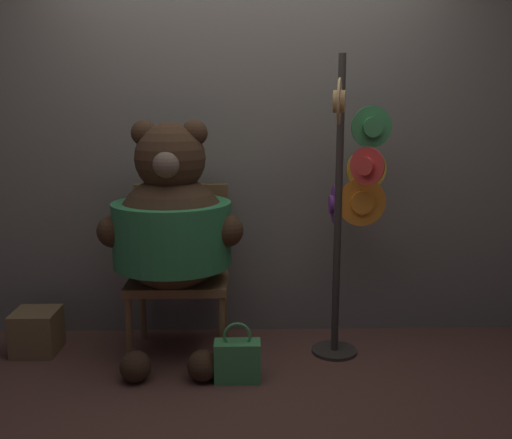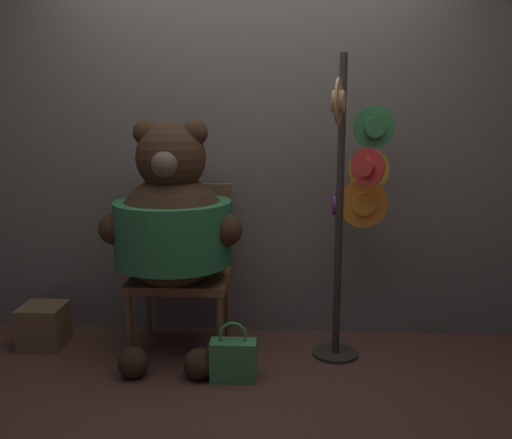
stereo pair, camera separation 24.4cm
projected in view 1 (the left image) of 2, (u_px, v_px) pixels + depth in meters
name	position (u px, v px, depth m)	size (l,w,h in m)	color
ground_plane	(244.00, 376.00, 3.24)	(14.00, 14.00, 0.00)	brown
wall_back	(243.00, 129.00, 3.71)	(8.00, 0.10, 2.73)	slate
chair	(180.00, 262.00, 3.55)	(0.59, 0.52, 1.02)	brown
teddy_bear	(172.00, 226.00, 3.32)	(0.83, 0.74, 1.43)	#3D2819
hat_display_rack	(350.00, 195.00, 3.36)	(0.45, 0.57, 1.80)	#332D28
handbag_on_ground	(238.00, 360.00, 3.17)	(0.26, 0.13, 0.34)	#479E56
wooden_crate	(37.00, 331.00, 3.54)	(0.27, 0.27, 0.27)	brown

